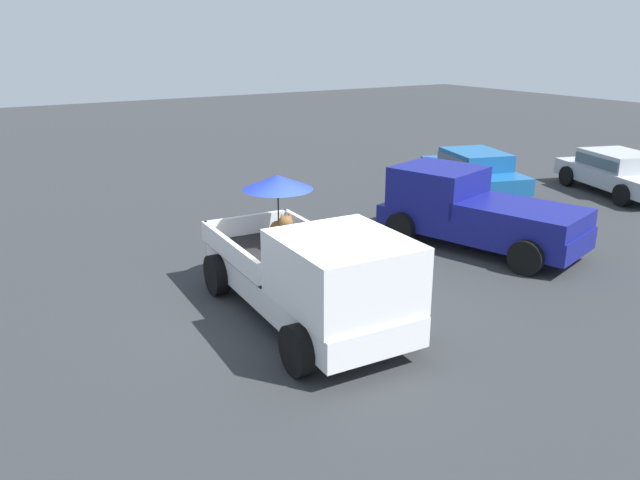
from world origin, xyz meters
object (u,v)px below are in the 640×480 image
Objects in this scene: pickup_truck_main at (313,273)px; pickup_truck_red at (473,211)px; parked_sedan_near at (618,171)px; parked_sedan_far at (474,169)px.

pickup_truck_main is 5.76m from pickup_truck_red.
parked_sedan_near is at bearing 105.84° from pickup_truck_main.
pickup_truck_red is 1.10× the size of parked_sedan_near.
parked_sedan_near is at bearing -108.56° from parked_sedan_far.
parked_sedan_far is at bearing -107.17° from parked_sedan_near.
parked_sedan_far is (-3.96, 3.98, -0.13)m from pickup_truck_red.
pickup_truck_main is 11.05m from parked_sedan_far.
pickup_truck_red is at bearing 110.15° from pickup_truck_main.
pickup_truck_red is 1.11× the size of parked_sedan_far.
parked_sedan_near is at bearing -96.71° from pickup_truck_red.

